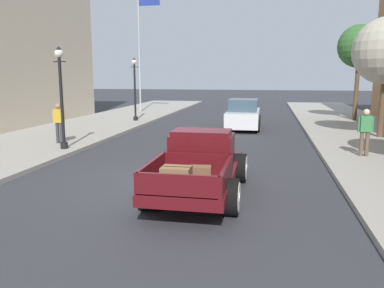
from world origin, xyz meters
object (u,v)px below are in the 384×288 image
(hotrod_truck_maroon, at_px, (201,163))
(street_lamp_near, at_px, (61,90))
(car_background_white, at_px, (243,115))
(pedestrian_sidewalk_left, at_px, (59,121))
(pedestrian_sidewalk_right, at_px, (365,130))
(street_lamp_far, at_px, (135,84))
(flagpole, at_px, (142,37))
(street_tree_third, at_px, (359,47))

(hotrod_truck_maroon, bearing_deg, street_lamp_near, 146.15)
(car_background_white, xyz_separation_m, pedestrian_sidewalk_left, (-7.14, -7.00, 0.32))
(car_background_white, bearing_deg, pedestrian_sidewalk_right, -57.72)
(pedestrian_sidewalk_left, xyz_separation_m, street_lamp_far, (0.35, 8.53, 1.30))
(street_lamp_near, distance_m, flagpole, 15.85)
(car_background_white, xyz_separation_m, street_lamp_near, (-6.34, -8.10, 1.62))
(hotrod_truck_maroon, height_order, car_background_white, car_background_white)
(pedestrian_sidewalk_right, relative_size, street_lamp_far, 0.43)
(street_tree_third, bearing_deg, street_lamp_far, -168.06)
(hotrod_truck_maroon, bearing_deg, pedestrian_sidewalk_left, 143.00)
(street_lamp_near, xyz_separation_m, street_tree_third, (13.05, 12.48, 2.27))
(street_lamp_near, height_order, street_tree_third, street_tree_third)
(pedestrian_sidewalk_right, bearing_deg, flagpole, 131.14)
(street_lamp_far, xyz_separation_m, flagpole, (-1.36, 5.76, 3.39))
(flagpole, bearing_deg, street_lamp_far, -76.68)
(car_background_white, relative_size, pedestrian_sidewalk_right, 2.61)
(hotrod_truck_maroon, xyz_separation_m, flagpole, (-7.86, 19.44, 5.02))
(hotrod_truck_maroon, bearing_deg, flagpole, 112.02)
(pedestrian_sidewalk_left, distance_m, pedestrian_sidewalk_right, 11.81)
(pedestrian_sidewalk_left, bearing_deg, pedestrian_sidewalk_right, -1.92)
(car_background_white, relative_size, flagpole, 0.47)
(car_background_white, xyz_separation_m, street_lamp_far, (-6.79, 1.53, 1.62))
(pedestrian_sidewalk_right, height_order, street_lamp_far, street_lamp_far)
(street_lamp_near, bearing_deg, pedestrian_sidewalk_left, 125.87)
(street_lamp_near, bearing_deg, hotrod_truck_maroon, -33.85)
(pedestrian_sidewalk_right, height_order, flagpole, flagpole)
(pedestrian_sidewalk_right, bearing_deg, street_lamp_far, 142.10)
(pedestrian_sidewalk_right, distance_m, street_tree_third, 12.47)
(flagpole, bearing_deg, pedestrian_sidewalk_right, -48.86)
(pedestrian_sidewalk_left, bearing_deg, car_background_white, 44.44)
(street_lamp_far, relative_size, flagpole, 0.42)
(pedestrian_sidewalk_right, height_order, street_tree_third, street_tree_third)
(hotrod_truck_maroon, distance_m, pedestrian_sidewalk_left, 8.58)
(hotrod_truck_maroon, relative_size, pedestrian_sidewalk_left, 3.00)
(street_tree_third, bearing_deg, hotrod_truck_maroon, -112.93)
(car_background_white, relative_size, street_lamp_near, 1.12)
(car_background_white, distance_m, pedestrian_sidewalk_left, 10.00)
(pedestrian_sidewalk_left, height_order, street_lamp_near, street_lamp_near)
(hotrod_truck_maroon, distance_m, car_background_white, 12.16)
(pedestrian_sidewalk_left, relative_size, street_lamp_far, 0.43)
(car_background_white, height_order, street_lamp_far, street_lamp_far)
(flagpole, bearing_deg, pedestrian_sidewalk_left, -85.94)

